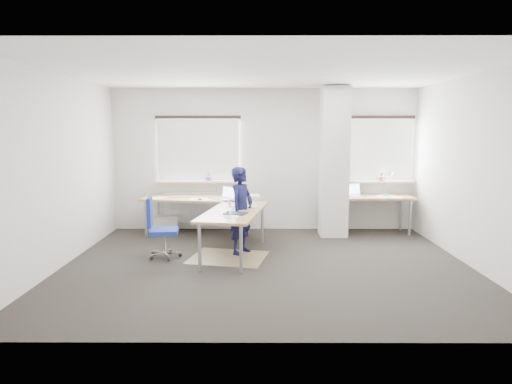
{
  "coord_description": "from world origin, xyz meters",
  "views": [
    {
      "loc": [
        -0.13,
        -6.57,
        2.0
      ],
      "look_at": [
        -0.16,
        0.9,
        0.97
      ],
      "focal_mm": 32.0,
      "sensor_mm": 36.0,
      "label": 1
    }
  ],
  "objects_px": {
    "desk_side": "(375,198)",
    "task_chair": "(162,241)",
    "desk_main": "(217,205)",
    "person": "(242,211)"
  },
  "relations": [
    {
      "from": "desk_side",
      "to": "task_chair",
      "type": "xyz_separation_m",
      "value": [
        -3.77,
        -1.78,
        -0.42
      ]
    },
    {
      "from": "desk_side",
      "to": "person",
      "type": "distance_m",
      "value": 2.95
    },
    {
      "from": "desk_main",
      "to": "task_chair",
      "type": "bearing_deg",
      "value": -123.25
    },
    {
      "from": "desk_main",
      "to": "desk_side",
      "type": "xyz_separation_m",
      "value": [
        2.98,
        0.94,
        -0.01
      ]
    },
    {
      "from": "desk_main",
      "to": "task_chair",
      "type": "distance_m",
      "value": 1.23
    },
    {
      "from": "task_chair",
      "to": "person",
      "type": "xyz_separation_m",
      "value": [
        1.24,
        0.27,
        0.44
      ]
    },
    {
      "from": "task_chair",
      "to": "person",
      "type": "distance_m",
      "value": 1.34
    },
    {
      "from": "task_chair",
      "to": "person",
      "type": "bearing_deg",
      "value": 5.07
    },
    {
      "from": "desk_main",
      "to": "desk_side",
      "type": "height_order",
      "value": "desk_side"
    },
    {
      "from": "desk_main",
      "to": "person",
      "type": "height_order",
      "value": "person"
    }
  ]
}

